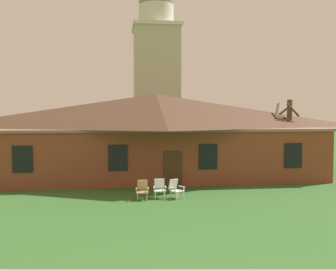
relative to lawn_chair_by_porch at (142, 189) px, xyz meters
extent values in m
cube|color=brown|center=(1.42, 8.08, 1.10)|extent=(21.07, 10.00, 3.20)
cube|color=#8C6458|center=(1.42, 8.08, 2.78)|extent=(21.49, 10.20, 0.16)
pyramid|color=#4C3323|center=(1.42, 8.08, 4.02)|extent=(21.91, 10.40, 2.32)
cube|color=black|center=(-6.48, 3.05, 1.26)|extent=(1.10, 0.06, 1.50)
cube|color=black|center=(-1.22, 3.05, 1.26)|extent=(1.10, 0.06, 1.50)
cube|color=black|center=(4.05, 3.05, 1.26)|extent=(1.10, 0.06, 1.50)
cube|color=black|center=(9.32, 3.05, 1.26)|extent=(1.10, 0.06, 1.50)
cube|color=#422819|center=(1.95, 3.05, 0.55)|extent=(1.10, 0.06, 2.10)
cube|color=#BCB29E|center=(2.89, 23.32, 6.26)|extent=(4.80, 4.80, 13.53)
cube|color=silver|center=(2.89, 23.32, 13.21)|extent=(5.18, 5.18, 0.36)
cylinder|color=silver|center=(2.89, 23.32, 14.49)|extent=(3.80, 3.80, 2.20)
cube|color=tan|center=(0.20, -0.36, -0.32)|extent=(0.05, 0.05, 0.36)
cube|color=tan|center=(-0.26, -0.32, -0.32)|extent=(0.05, 0.05, 0.36)
cube|color=tan|center=(0.24, 0.08, -0.32)|extent=(0.05, 0.05, 0.36)
cube|color=tan|center=(-0.22, 0.12, -0.32)|extent=(0.05, 0.05, 0.36)
cube|color=tan|center=(-0.01, -0.12, -0.11)|extent=(0.58, 0.57, 0.05)
cube|color=tan|center=(0.02, 0.19, 0.19)|extent=(0.53, 0.23, 0.54)
cube|color=tan|center=(0.28, -0.17, 0.08)|extent=(0.10, 0.47, 0.03)
cube|color=tan|center=(0.26, -0.33, -0.03)|extent=(0.04, 0.04, 0.22)
cube|color=tan|center=(-0.30, -0.12, 0.08)|extent=(0.10, 0.47, 0.03)
cube|color=tan|center=(-0.32, -0.28, -0.03)|extent=(0.04, 0.04, 0.22)
cube|color=white|center=(1.10, -0.10, -0.32)|extent=(0.05, 0.05, 0.36)
cube|color=white|center=(0.64, -0.08, -0.32)|extent=(0.05, 0.05, 0.36)
cube|color=white|center=(1.12, 0.34, -0.32)|extent=(0.05, 0.05, 0.36)
cube|color=white|center=(0.66, 0.36, -0.32)|extent=(0.05, 0.05, 0.36)
cube|color=white|center=(0.88, 0.13, -0.11)|extent=(0.56, 0.54, 0.05)
cube|color=white|center=(0.89, 0.44, 0.19)|extent=(0.52, 0.21, 0.54)
cube|color=white|center=(1.17, 0.10, 0.08)|extent=(0.08, 0.47, 0.03)
cube|color=white|center=(1.16, -0.07, -0.03)|extent=(0.04, 0.04, 0.22)
cube|color=white|center=(0.59, 0.12, 0.08)|extent=(0.08, 0.47, 0.03)
cube|color=white|center=(0.58, -0.04, -0.03)|extent=(0.04, 0.04, 0.22)
cube|color=white|center=(2.06, -0.10, -0.32)|extent=(0.07, 0.07, 0.36)
cube|color=white|center=(1.67, -0.35, -0.32)|extent=(0.07, 0.07, 0.36)
cube|color=white|center=(1.83, 0.27, -0.32)|extent=(0.07, 0.07, 0.36)
cube|color=white|center=(1.44, 0.03, -0.32)|extent=(0.07, 0.07, 0.36)
cube|color=white|center=(1.75, -0.04, -0.11)|extent=(0.73, 0.73, 0.05)
cube|color=white|center=(1.58, 0.23, 0.19)|extent=(0.54, 0.43, 0.54)
cube|color=white|center=(2.01, 0.10, 0.08)|extent=(0.30, 0.43, 0.03)
cube|color=white|center=(2.09, -0.04, -0.03)|extent=(0.06, 0.06, 0.22)
cube|color=white|center=(1.52, -0.21, 0.08)|extent=(0.30, 0.43, 0.03)
cube|color=white|center=(1.60, -0.35, -0.03)|extent=(0.06, 0.06, 0.22)
cylinder|color=brown|center=(10.81, 6.90, 2.14)|extent=(0.36, 0.36, 5.28)
cylinder|color=brown|center=(10.86, 6.46, 4.06)|extent=(1.02, 0.26, 0.96)
cylinder|color=brown|center=(10.67, 7.35, 4.07)|extent=(1.02, 0.46, 0.71)
cylinder|color=brown|center=(10.75, 6.30, 3.17)|extent=(1.32, 0.30, 0.90)
cylinder|color=brown|center=(10.06, 7.34, 3.98)|extent=(1.05, 1.66, 1.25)
cylinder|color=brown|center=(10.48, 6.72, 2.61)|extent=(0.57, 0.86, 1.09)
camera|label=1|loc=(-1.09, -19.08, 3.74)|focal=41.23mm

